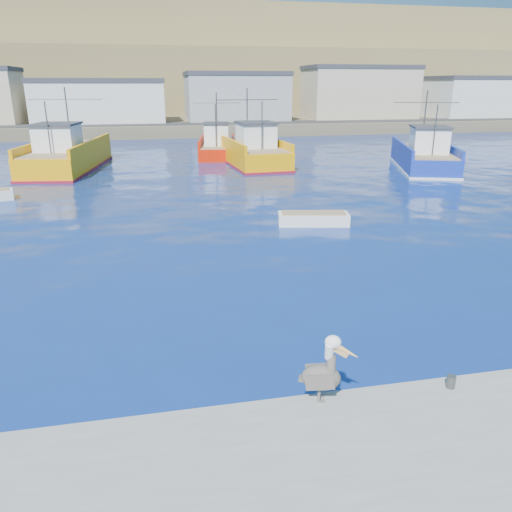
% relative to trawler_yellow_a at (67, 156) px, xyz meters
% --- Properties ---
extents(ground, '(260.00, 260.00, 0.00)m').
position_rel_trawler_yellow_a_xyz_m(ground, '(10.34, -33.30, -1.16)').
color(ground, navy).
rests_on(ground, ground).
extents(dock_bollards, '(36.20, 0.20, 0.30)m').
position_rel_trawler_yellow_a_xyz_m(dock_bollards, '(10.94, -36.70, -0.51)').
color(dock_bollards, '#4C4C4C').
rests_on(dock_bollards, dock).
extents(far_shore, '(200.00, 81.00, 24.00)m').
position_rel_trawler_yellow_a_xyz_m(far_shore, '(10.34, 75.91, 7.82)').
color(far_shore, brown).
rests_on(far_shore, ground).
extents(trawler_yellow_a, '(6.48, 14.03, 6.80)m').
position_rel_trawler_yellow_a_xyz_m(trawler_yellow_a, '(0.00, 0.00, 0.00)').
color(trawler_yellow_a, '#ED9905').
rests_on(trawler_yellow_a, ground).
extents(trawler_yellow_b, '(5.90, 12.71, 6.66)m').
position_rel_trawler_yellow_a_xyz_m(trawler_yellow_b, '(16.07, 0.03, -0.06)').
color(trawler_yellow_b, '#ED9905').
rests_on(trawler_yellow_b, ground).
extents(trawler_blue, '(7.43, 12.08, 6.53)m').
position_rel_trawler_yellow_a_xyz_m(trawler_blue, '(29.96, -5.90, -0.12)').
color(trawler_blue, '#162D97').
rests_on(trawler_blue, ground).
extents(boat_orange, '(4.81, 9.31, 6.16)m').
position_rel_trawler_yellow_a_xyz_m(boat_orange, '(13.62, 5.51, -0.10)').
color(boat_orange, red).
rests_on(boat_orange, ground).
extents(skiff_mid, '(3.81, 1.98, 0.79)m').
position_rel_trawler_yellow_a_xyz_m(skiff_mid, '(15.15, -21.17, -0.91)').
color(skiff_mid, silver).
rests_on(skiff_mid, ground).
extents(skiff_far, '(3.16, 4.14, 0.86)m').
position_rel_trawler_yellow_a_xyz_m(skiff_far, '(35.38, 5.62, -0.89)').
color(skiff_far, silver).
rests_on(skiff_far, ground).
extents(pelican, '(1.23, 0.75, 1.55)m').
position_rel_trawler_yellow_a_xyz_m(pelican, '(10.38, -36.52, -0.00)').
color(pelican, '#595451').
rests_on(pelican, dock).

